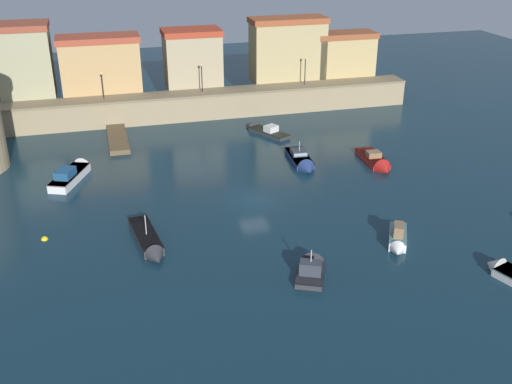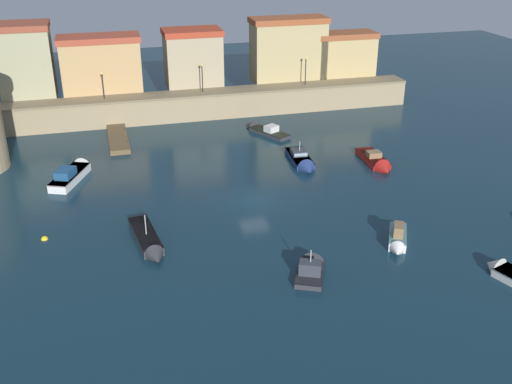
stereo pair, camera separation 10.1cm
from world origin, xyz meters
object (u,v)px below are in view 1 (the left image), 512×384
Objects in this scene: moored_boat_1 at (511,274)px; quay_lamp_1 at (202,73)px; moored_boat_5 at (377,162)px; moored_boat_0 at (398,239)px; quay_lamp_0 at (102,81)px; moored_boat_4 at (73,173)px; moored_boat_6 at (302,162)px; moored_boat_2 at (262,130)px; moored_boat_3 at (149,242)px; moored_boat_8 at (311,268)px; mooring_buoy_0 at (45,239)px; quay_lamp_2 at (305,66)px.

quay_lamp_1 is at bearing -0.67° from moored_boat_1.
moored_boat_0 is at bearing -16.81° from moored_boat_5.
quay_lamp_0 is 0.92× the size of quay_lamp_1.
moored_boat_4 is 22.34m from moored_boat_6.
moored_boat_0 reaches higher than moored_boat_4.
moored_boat_0 is at bearing -76.49° from quay_lamp_1.
moored_boat_6 is (1.20, -10.66, 0.04)m from moored_boat_2.
moored_boat_1 is at bearing -71.51° from quay_lamp_1.
quay_lamp_0 is 0.63× the size of moored_boat_1.
moored_boat_1 is at bearing 57.98° from moored_boat_3.
moored_boat_6 is (6.72, -18.05, -5.15)m from quay_lamp_1.
moored_boat_6 is at bearing -73.42° from moored_boat_4.
moored_boat_6 reaches higher than moored_boat_0.
moored_boat_6 is (-1.74, 17.14, -0.15)m from moored_boat_0.
moored_boat_0 is at bearing -50.77° from moored_boat_8.
moored_boat_4 is (-20.99, -8.11, 0.22)m from moored_boat_2.
moored_boat_4 reaches higher than moored_boat_5.
moored_boat_1 is (25.59, -41.47, -5.02)m from quay_lamp_0.
moored_boat_4 is 1.63× the size of moored_boat_8.
moored_boat_0 is at bearing -16.87° from mooring_buoy_0.
moored_boat_1 is 34.53m from mooring_buoy_0.
moored_boat_4 is at bearing -151.60° from quay_lamp_2.
moored_boat_4 is 11.98m from mooring_buoy_0.
moored_boat_5 is 32.32m from mooring_buoy_0.
quay_lamp_0 is at bearing 176.28° from moored_boat_3.
moored_boat_5 is (0.05, 21.27, 0.01)m from moored_boat_1.
quay_lamp_1 is at bearing -142.25° from moored_boat_5.
quay_lamp_1 is at bearing 57.15° from mooring_buoy_0.
moored_boat_3 is 1.11× the size of moored_boat_5.
moored_boat_5 is (13.91, -20.20, -5.17)m from quay_lamp_1.
mooring_buoy_0 is at bearing -65.12° from moored_boat_6.
moored_boat_0 is 15.95m from moored_boat_5.
moored_boat_1 is 35.08m from moored_boat_2.
quay_lamp_0 reaches higher than moored_boat_2.
mooring_buoy_0 is (-18.41, 9.83, -0.37)m from moored_boat_8.
moored_boat_4 is at bearing -103.60° from quay_lamp_0.
moored_boat_0 reaches higher than moored_boat_5.
moored_boat_2 is at bearing -143.55° from moored_boat_5.
moored_boat_0 reaches higher than moored_boat_2.
moored_boat_5 is 1.46× the size of moored_boat_8.
quay_lamp_1 is at bearing -138.76° from moored_boat_0.
moored_boat_6 is 12.39× the size of mooring_buoy_0.
mooring_buoy_0 is at bearing -119.62° from moored_boat_3.
quay_lamp_1 is 0.69× the size of moored_boat_1.
quay_lamp_1 is at bearing 26.40° from moored_boat_8.
quay_lamp_1 is at bearing 8.92° from moored_boat_2.
quay_lamp_2 reaches higher than moored_boat_5.
moored_boat_8 is (16.27, -21.60, -0.16)m from moored_boat_4.
moored_boat_3 is (-18.34, 4.72, -0.13)m from moored_boat_0.
moored_boat_1 is 9.20× the size of mooring_buoy_0.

